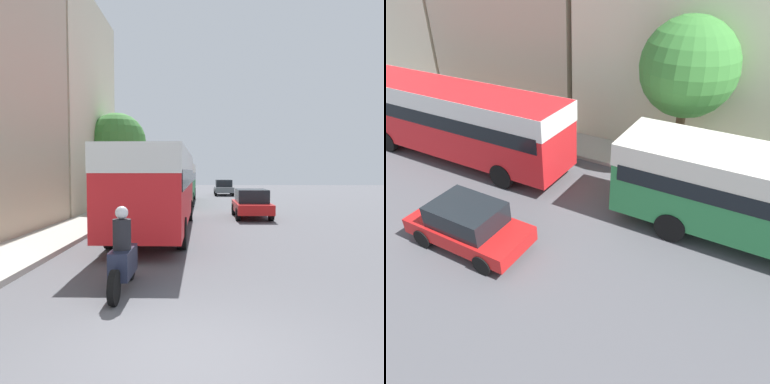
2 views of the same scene
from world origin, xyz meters
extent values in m
plane|color=#515156|center=(0.00, 0.00, 0.00)|extent=(120.00, 120.00, 0.00)
cube|color=beige|center=(-8.85, 17.92, 6.21)|extent=(5.30, 9.24, 12.42)
cube|color=red|center=(-1.58, 10.13, 1.83)|extent=(2.42, 10.65, 2.66)
cube|color=white|center=(-1.58, 10.13, 2.77)|extent=(2.44, 10.70, 0.80)
cube|color=black|center=(-1.58, 10.13, 2.17)|extent=(2.46, 10.22, 0.59)
cylinder|color=black|center=(-2.69, 13.44, 0.50)|extent=(0.28, 1.00, 1.00)
cylinder|color=black|center=(-0.47, 13.44, 0.50)|extent=(0.28, 1.00, 1.00)
cylinder|color=black|center=(-2.69, 6.83, 0.50)|extent=(0.28, 1.00, 1.00)
cylinder|color=black|center=(-0.47, 6.83, 0.50)|extent=(0.28, 1.00, 1.00)
cube|color=#2D8447|center=(-1.71, 23.52, 1.71)|extent=(2.51, 11.02, 2.42)
cube|color=silver|center=(-1.71, 23.52, 2.56)|extent=(2.53, 11.08, 0.73)
cube|color=black|center=(-1.71, 23.52, 2.01)|extent=(2.56, 10.58, 0.53)
cylinder|color=black|center=(-2.87, 26.94, 0.50)|extent=(0.28, 1.00, 1.00)
cylinder|color=black|center=(-0.56, 26.94, 0.50)|extent=(0.28, 1.00, 1.00)
cylinder|color=black|center=(-2.87, 20.11, 0.50)|extent=(0.28, 1.00, 1.00)
cylinder|color=black|center=(-0.56, 20.11, 0.50)|extent=(0.28, 1.00, 1.00)
cube|color=#1E2338|center=(-1.43, 2.77, 0.59)|extent=(0.38, 1.10, 0.55)
cylinder|color=black|center=(-1.43, 3.57, 0.32)|extent=(0.10, 0.64, 0.64)
cylinder|color=black|center=(-1.43, 1.97, 0.32)|extent=(0.12, 0.64, 0.64)
cylinder|color=black|center=(-1.43, 2.67, 1.17)|extent=(0.36, 0.36, 0.60)
sphere|color=silver|center=(-1.43, 2.67, 1.60)|extent=(0.26, 0.26, 0.26)
cube|color=slate|center=(2.30, 32.95, 0.58)|extent=(1.80, 4.26, 0.53)
cube|color=black|center=(2.30, 32.95, 1.20)|extent=(1.58, 2.34, 0.69)
cylinder|color=black|center=(3.12, 31.63, 0.32)|extent=(0.22, 0.64, 0.64)
cylinder|color=black|center=(1.47, 31.63, 0.32)|extent=(0.22, 0.64, 0.64)
cylinder|color=black|center=(3.12, 34.27, 0.32)|extent=(0.22, 0.64, 0.64)
cylinder|color=black|center=(1.47, 34.27, 0.32)|extent=(0.22, 0.64, 0.64)
cube|color=red|center=(2.70, 14.73, 0.57)|extent=(1.74, 3.87, 0.49)
cube|color=black|center=(2.70, 14.73, 1.14)|extent=(1.53, 2.13, 0.66)
cylinder|color=black|center=(3.50, 13.53, 0.32)|extent=(0.22, 0.64, 0.64)
cylinder|color=black|center=(1.90, 13.53, 0.32)|extent=(0.22, 0.64, 0.64)
cylinder|color=black|center=(3.50, 15.93, 0.32)|extent=(0.22, 0.64, 0.64)
cylinder|color=black|center=(1.90, 15.93, 0.32)|extent=(0.22, 0.64, 0.64)
cylinder|color=brown|center=(-5.21, 18.84, 1.50)|extent=(0.36, 0.36, 2.70)
sphere|color=#387A33|center=(-5.21, 18.84, 4.22)|extent=(3.66, 3.66, 3.66)
camera|label=1|loc=(0.15, -4.61, 2.42)|focal=35.00mm
camera|label=2|loc=(9.03, 22.11, 7.80)|focal=35.00mm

